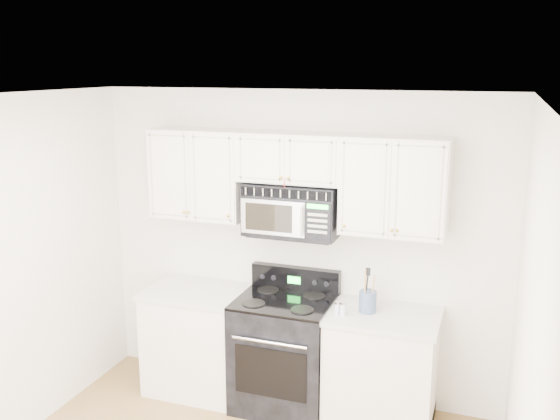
% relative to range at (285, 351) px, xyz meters
% --- Properties ---
extents(room, '(3.51, 3.51, 2.61)m').
position_rel_range_xyz_m(room, '(0.00, -1.43, 0.82)').
color(room, olive).
rests_on(room, ground).
extents(base_cabinet_left, '(0.86, 0.65, 0.92)m').
position_rel_range_xyz_m(base_cabinet_left, '(-0.80, 0.01, -0.06)').
color(base_cabinet_left, silver).
rests_on(base_cabinet_left, ground).
extents(base_cabinet_right, '(0.86, 0.65, 0.92)m').
position_rel_range_xyz_m(base_cabinet_right, '(0.80, 0.01, -0.06)').
color(base_cabinet_right, silver).
rests_on(base_cabinet_right, ground).
extents(range, '(0.77, 0.70, 1.12)m').
position_rel_range_xyz_m(range, '(0.00, 0.00, 0.00)').
color(range, black).
rests_on(range, ground).
extents(upper_cabinets, '(2.44, 0.37, 0.75)m').
position_rel_range_xyz_m(upper_cabinets, '(0.00, 0.16, 1.45)').
color(upper_cabinets, silver).
rests_on(upper_cabinets, ground).
extents(microwave, '(0.75, 0.43, 0.42)m').
position_rel_range_xyz_m(microwave, '(0.02, 0.13, 1.17)').
color(microwave, black).
rests_on(microwave, ground).
extents(utensil_crock, '(0.13, 0.13, 0.36)m').
position_rel_range_xyz_m(utensil_crock, '(0.68, 0.01, 0.53)').
color(utensil_crock, '#46647D').
rests_on(utensil_crock, base_cabinet_right).
extents(shaker_salt, '(0.05, 0.05, 0.11)m').
position_rel_range_xyz_m(shaker_salt, '(0.52, -0.13, 0.49)').
color(shaker_salt, silver).
rests_on(shaker_salt, base_cabinet_right).
extents(shaker_pepper, '(0.04, 0.04, 0.10)m').
position_rel_range_xyz_m(shaker_pepper, '(0.47, -0.12, 0.49)').
color(shaker_pepper, silver).
rests_on(shaker_pepper, base_cabinet_right).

